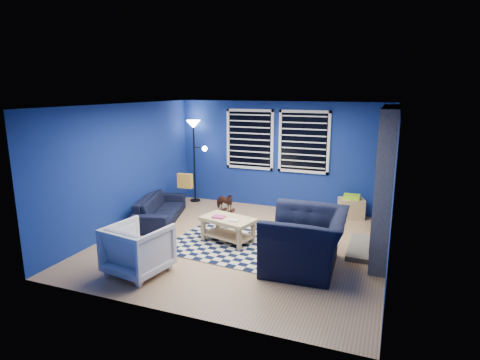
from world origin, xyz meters
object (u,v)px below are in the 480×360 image
Objects in this scene: armchair_big at (305,240)px; rocking_horse at (224,202)px; sofa at (160,209)px; cabinet at (351,208)px; armchair_bent at (138,249)px; coffee_table at (228,225)px; floor_lamp at (194,135)px; tv at (392,159)px.

armchair_big reaches higher than rocking_horse.
sofa is 3.02× the size of cabinet.
armchair_bent is at bearing -172.44° from sofa.
armchair_bent is 1.67× the size of rocking_horse.
coffee_table is 0.54× the size of floor_lamp.
coffee_table is at bearing -50.95° from floor_lamp.
tv is 1.17× the size of armchair_bent.
rocking_horse is at bearing 176.50° from cabinet.
tv is 1.94× the size of rocking_horse.
coffee_table is 3.20m from floor_lamp.
coffee_table is at bearing -150.26° from cabinet.
sofa reaches higher than rocking_horse.
rocking_horse is 0.25× the size of floor_lamp.
rocking_horse is 0.47× the size of coffee_table.
tv is 5.18m from armchair_bent.
armchair_big is 4.57m from floor_lamp.
floor_lamp is (-4.55, 0.25, 0.26)m from tv.
rocking_horse is at bearing -81.50° from armchair_bent.
sofa is 1.43m from rocking_horse.
armchair_big is 1.65m from coffee_table.
armchair_big is 2.27× the size of cabinet.
tv is 3.66m from rocking_horse.
cabinet is at bearing 168.89° from armchair_big.
armchair_bent is 0.79× the size of coffee_table.
armchair_bent is (-2.33, -1.12, -0.06)m from armchair_big.
rocking_horse is 1.92m from floor_lamp.
armchair_bent reaches higher than sofa.
cabinet is (3.79, 1.67, -0.04)m from sofa.
sofa is at bearing 162.01° from coffee_table.
floor_lamp is at bearing 129.05° from coffee_table.
armchair_big is (3.38, -1.14, 0.18)m from sofa.
armchair_bent is (1.05, -2.26, 0.12)m from sofa.
rocking_horse is (-3.44, -0.51, -1.11)m from tv.
tv is 0.72× the size of armchair_big.
sofa is at bearing 144.61° from rocking_horse.
floor_lamp is at bearing -132.47° from armchair_big.
armchair_bent is (-3.50, -3.68, -1.01)m from tv.
floor_lamp reaches higher than tv.
armchair_bent is at bearing -67.18° from armchair_big.
coffee_table is at bearing -125.27° from sofa.
coffee_table is 1.77× the size of cabinet.
coffee_table is at bearing -143.48° from tv.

